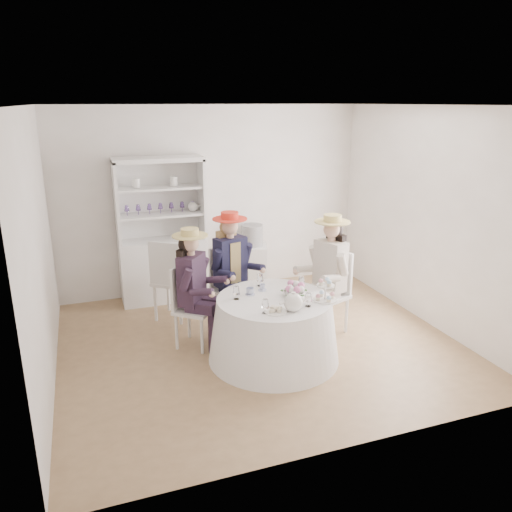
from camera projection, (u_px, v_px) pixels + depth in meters
name	position (u px, v px, depth m)	size (l,w,h in m)	color
ground	(259.00, 343.00, 5.90)	(4.50, 4.50, 0.00)	olive
ceiling	(259.00, 105.00, 5.10)	(4.50, 4.50, 0.00)	white
wall_back	(213.00, 200.00, 7.31)	(4.50, 4.50, 0.00)	silver
wall_front	(350.00, 296.00, 3.70)	(4.50, 4.50, 0.00)	silver
wall_left	(39.00, 252.00, 4.79)	(4.50, 4.50, 0.00)	silver
wall_right	(428.00, 218.00, 6.22)	(4.50, 4.50, 0.00)	silver
tea_table	(274.00, 329.00, 5.46)	(1.44, 1.44, 0.71)	white
hutch	(163.00, 251.00, 7.03)	(1.33, 0.78, 2.03)	silver
side_table	(252.00, 267.00, 7.55)	(0.44, 0.44, 0.68)	silver
hatbox	(252.00, 235.00, 7.40)	(0.32, 0.32, 0.32)	black
guest_left	(194.00, 282.00, 5.62)	(0.60, 0.58, 1.41)	silver
guest_mid	(231.00, 264.00, 6.09)	(0.56, 0.61, 1.48)	silver
guest_right	(329.00, 268.00, 5.95)	(0.61, 0.56, 1.48)	silver
spare_chair	(170.00, 278.00, 6.37)	(0.62, 0.62, 1.08)	silver
teacup_a	(250.00, 292.00, 5.44)	(0.09, 0.09, 0.07)	white
teacup_b	(262.00, 288.00, 5.57)	(0.07, 0.07, 0.06)	white
teacup_c	(293.00, 290.00, 5.50)	(0.08, 0.08, 0.07)	white
flower_bowl	(294.00, 294.00, 5.39)	(0.23, 0.23, 0.06)	white
flower_arrangement	(294.00, 288.00, 5.38)	(0.21, 0.21, 0.08)	pink
table_teapot	(294.00, 302.00, 5.02)	(0.28, 0.20, 0.21)	white
sandwich_plate	(276.00, 311.00, 5.00)	(0.23, 0.23, 0.05)	white
cupcake_stand	(325.00, 293.00, 5.28)	(0.25, 0.25, 0.24)	white
stemware_set	(274.00, 292.00, 5.33)	(0.85, 0.82, 0.15)	white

